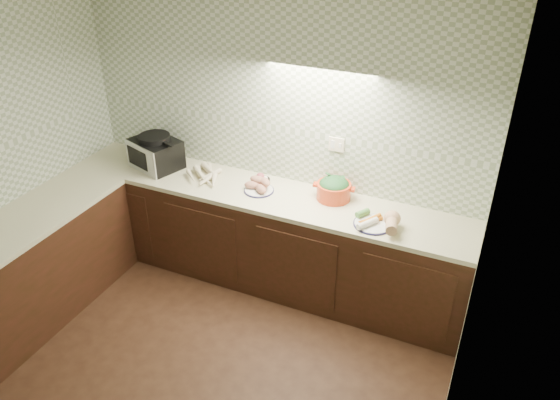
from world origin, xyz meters
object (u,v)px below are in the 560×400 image
at_px(veg_plate, 382,220).
at_px(toaster_oven, 156,152).
at_px(sweet_potato_plate, 259,186).
at_px(dutch_oven, 334,188).
at_px(parsnip_pile, 208,172).
at_px(onion_bowl, 262,180).

bearing_deg(veg_plate, toaster_oven, 176.66).
bearing_deg(sweet_potato_plate, veg_plate, -5.55).
bearing_deg(dutch_oven, parsnip_pile, 175.39).
bearing_deg(onion_bowl, veg_plate, -10.97).
bearing_deg(parsnip_pile, dutch_oven, 3.81).
relative_size(parsnip_pile, veg_plate, 1.09).
xyz_separation_m(parsnip_pile, veg_plate, (1.63, -0.16, 0.02)).
distance_m(sweet_potato_plate, dutch_oven, 0.63).
xyz_separation_m(sweet_potato_plate, dutch_oven, (0.62, 0.13, 0.05)).
bearing_deg(toaster_oven, onion_bowl, 23.80).
xyz_separation_m(toaster_oven, sweet_potato_plate, (1.06, -0.02, -0.10)).
relative_size(toaster_oven, onion_bowl, 3.73).
relative_size(sweet_potato_plate, onion_bowl, 1.87).
distance_m(toaster_oven, sweet_potato_plate, 1.07).
relative_size(parsnip_pile, onion_bowl, 2.86).
height_order(toaster_oven, sweet_potato_plate, toaster_oven).
xyz_separation_m(parsnip_pile, sweet_potato_plate, (0.54, -0.06, 0.01)).
xyz_separation_m(onion_bowl, veg_plate, (1.13, -0.22, 0.01)).
bearing_deg(veg_plate, sweet_potato_plate, 174.45).
distance_m(onion_bowl, dutch_oven, 0.65).
distance_m(toaster_oven, dutch_oven, 1.68).
xyz_separation_m(parsnip_pile, onion_bowl, (0.51, 0.06, 0.00)).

